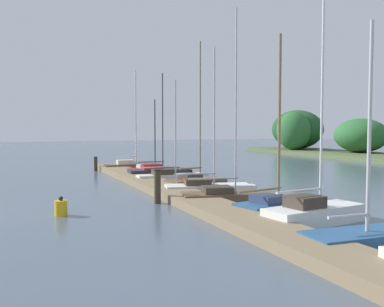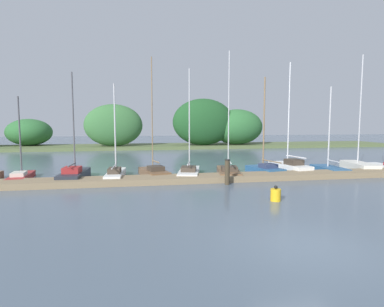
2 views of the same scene
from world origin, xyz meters
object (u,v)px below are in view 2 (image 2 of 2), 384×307
mooring_piling_1 (227,172)px  sailboat_2 (75,174)px  sailboat_4 (153,171)px  sailboat_10 (358,165)px  sailboat_1 (21,176)px  sailboat_7 (264,168)px  sailboat_6 (228,171)px  sailboat_5 (189,171)px  sailboat_9 (328,168)px  channel_buoy_0 (276,195)px  sailboat_3 (116,173)px  sailboat_8 (289,166)px

mooring_piling_1 → sailboat_2: bearing=160.8°
sailboat_4 → sailboat_10: (15.07, 0.00, 0.06)m
sailboat_1 → sailboat_2: size_ratio=0.78×
sailboat_7 → sailboat_1: bearing=77.3°
sailboat_6 → sailboat_2: bearing=101.1°
sailboat_7 → sailboat_4: bearing=76.9°
sailboat_2 → sailboat_5: bearing=-85.9°
sailboat_9 → channel_buoy_0: sailboat_9 is taller
sailboat_9 → channel_buoy_0: bearing=136.6°
sailboat_3 → sailboat_7: 10.01m
sailboat_1 → mooring_piling_1: (11.99, -3.61, 0.45)m
sailboat_2 → sailboat_6: 9.74m
sailboat_3 → sailboat_10: size_ratio=0.70×
sailboat_7 → sailboat_9: sailboat_7 is taller
sailboat_7 → sailboat_9: 4.73m
sailboat_1 → sailboat_4: bearing=-96.5°
sailboat_4 → sailboat_6: size_ratio=0.95×
sailboat_7 → sailboat_10: 7.45m
sailboat_7 → sailboat_10: (7.45, 0.16, 0.03)m
sailboat_7 → channel_buoy_0: size_ratio=9.38×
sailboat_4 → channel_buoy_0: 9.06m
sailboat_10 → channel_buoy_0: size_ratio=11.92×
sailboat_6 → sailboat_7: (2.71, 0.44, 0.04)m
sailboat_6 → sailboat_8: sailboat_6 is taller
mooring_piling_1 → sailboat_4: bearing=138.1°
sailboat_4 → sailboat_1: bearing=75.6°
sailboat_4 → sailboat_5: (2.31, -0.36, -0.02)m
sailboat_2 → channel_buoy_0: sailboat_2 is taller
sailboat_7 → mooring_piling_1: bearing=120.8°
sailboat_1 → sailboat_5: size_ratio=0.73×
sailboat_4 → sailboat_8: bearing=-103.3°
sailboat_5 → channel_buoy_0: sailboat_5 is taller
sailboat_3 → sailboat_8: bearing=-83.9°
sailboat_1 → mooring_piling_1: sailboat_1 is taller
sailboat_9 → sailboat_10: (2.73, 0.46, 0.09)m
sailboat_6 → sailboat_10: 10.18m
sailboat_3 → mooring_piling_1: size_ratio=4.11×
channel_buoy_0 → sailboat_1: bearing=149.7°
sailboat_2 → mooring_piling_1: bearing=-106.2°
sailboat_8 → sailboat_10: bearing=-100.1°
sailboat_1 → sailboat_10: sailboat_10 is taller
sailboat_9 → sailboat_8: bearing=80.6°
sailboat_7 → channel_buoy_0: sailboat_7 is taller
sailboat_7 → sailboat_8: size_ratio=0.86×
sailboat_2 → sailboat_10: (19.91, 0.49, 0.03)m
sailboat_3 → channel_buoy_0: (7.37, -7.00, -0.06)m
channel_buoy_0 → sailboat_10: bearing=36.9°
sailboat_1 → sailboat_7: size_ratio=0.77×
sailboat_4 → mooring_piling_1: size_ratio=5.37×
sailboat_4 → sailboat_9: size_ratio=1.28×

